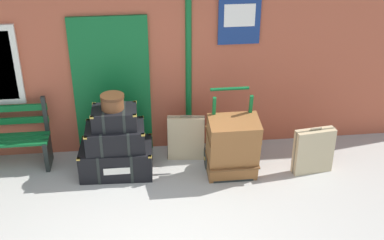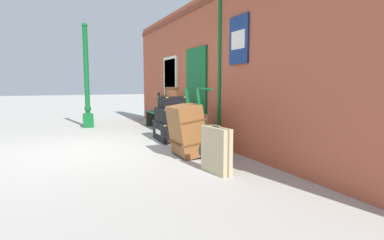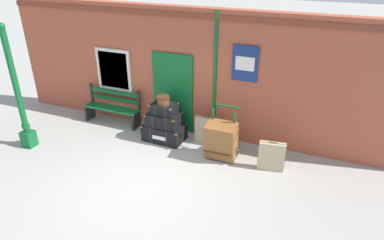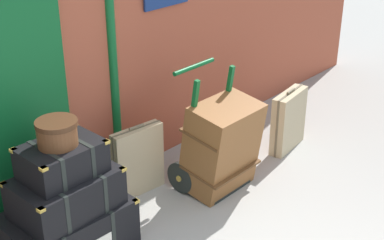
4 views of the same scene
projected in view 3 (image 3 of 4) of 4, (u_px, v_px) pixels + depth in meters
The scene contains 12 objects.
ground_plane at pixel (145, 183), 7.17m from camera, with size 60.00×60.00×0.00m, color #A3A099.
brick_facade at pixel (191, 73), 8.60m from camera, with size 10.40×0.35×3.20m.
lamp_post at pixel (20, 104), 8.02m from camera, with size 0.28×0.28×3.00m.
platform_bench at pixel (113, 108), 9.48m from camera, with size 1.60×0.43×1.01m.
steamer_trunk_base at pixel (164, 132), 8.72m from camera, with size 1.04×0.70×0.43m.
steamer_trunk_middle at pixel (164, 120), 8.53m from camera, with size 0.81×0.55×0.33m.
steamer_trunk_top at pixel (164, 109), 8.41m from camera, with size 0.62×0.46×0.27m.
round_hatbox at pixel (163, 99), 8.31m from camera, with size 0.32×0.32×0.20m.
porters_trolley at pixel (223, 145), 8.04m from camera, with size 0.71×0.56×1.21m.
large_brown_trunk at pixel (221, 141), 7.82m from camera, with size 0.70×0.56×0.93m.
suitcase_cream at pixel (271, 156), 7.48m from camera, with size 0.58×0.23×0.71m.
suitcase_tan at pixel (205, 130), 8.52m from camera, with size 0.55×0.18×0.72m.
Camera 3 is at (3.10, -5.01, 4.41)m, focal length 32.10 mm.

